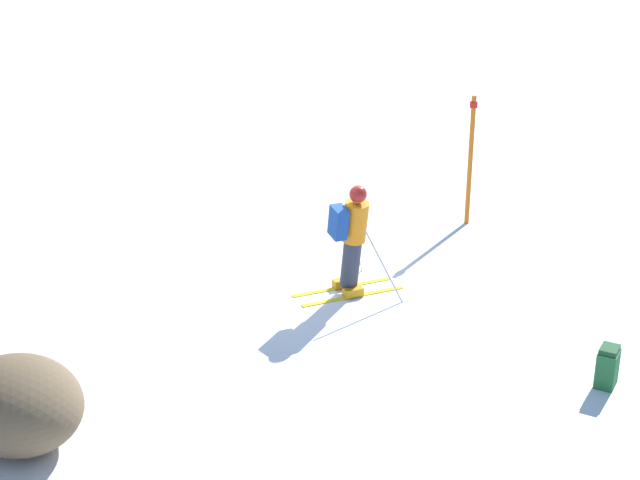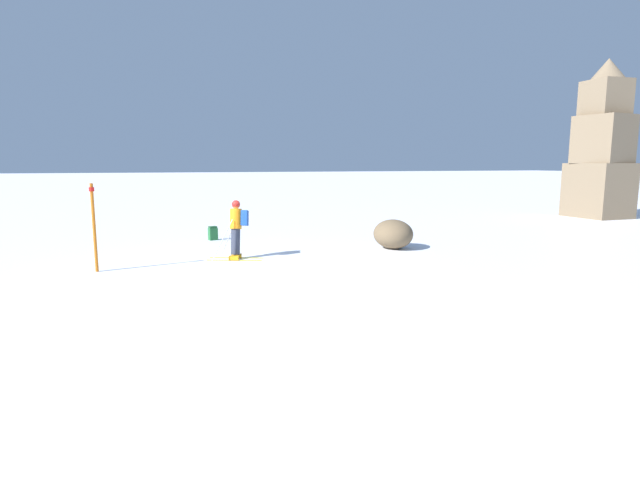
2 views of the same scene
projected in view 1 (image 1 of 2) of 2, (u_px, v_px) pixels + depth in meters
The scene contains 5 objects.
ground_plane at pixel (304, 276), 13.44m from camera, with size 300.00×300.00×0.00m, color white.
skier at pixel (352, 235), 12.38m from camera, with size 1.31×1.64×1.72m.
spare_backpack at pixel (607, 367), 10.30m from camera, with size 0.29×0.35×0.50m.
exposed_boulder_0 at pixel (19, 404), 9.09m from camera, with size 1.46×1.24×0.95m, color brown.
trail_marker at pixel (471, 156), 15.20m from camera, with size 0.13×0.13×2.26m.
Camera 1 is at (-8.69, 8.81, 5.27)m, focal length 50.00 mm.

